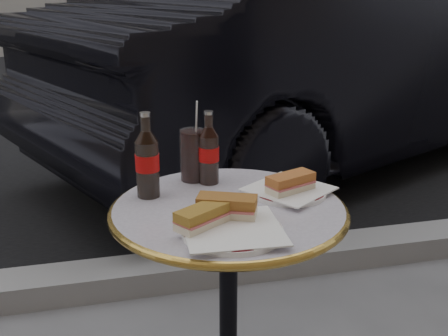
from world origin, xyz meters
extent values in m
cube|color=black|center=(0.00, 5.00, 0.00)|extent=(40.00, 8.00, 0.00)
cube|color=gray|center=(0.00, 0.90, 0.05)|extent=(40.00, 0.20, 0.12)
cylinder|color=white|center=(-0.03, -0.17, 0.74)|extent=(0.29, 0.29, 0.01)
cylinder|color=white|center=(0.18, 0.05, 0.74)|extent=(0.27, 0.27, 0.01)
cube|color=olive|center=(-0.10, -0.14, 0.77)|extent=(0.15, 0.12, 0.05)
cube|color=brown|center=(-0.03, -0.10, 0.77)|extent=(0.16, 0.12, 0.05)
cube|color=#A95E2B|center=(0.18, 0.03, 0.77)|extent=(0.15, 0.11, 0.05)
cylinder|color=black|center=(-0.05, 0.22, 0.81)|extent=(0.09, 0.09, 0.15)
imported|color=black|center=(1.54, 2.51, 0.76)|extent=(3.39, 4.87, 1.52)
camera|label=1|loc=(-0.34, -1.30, 1.30)|focal=45.00mm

